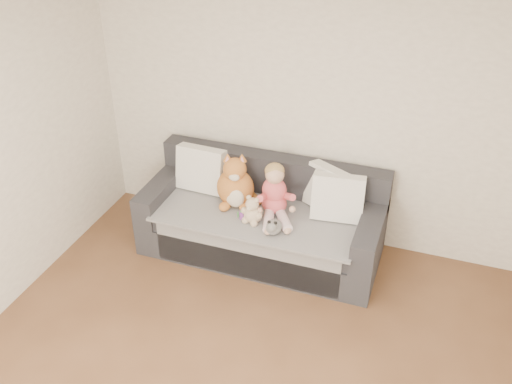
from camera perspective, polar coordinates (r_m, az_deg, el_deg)
room_shell at (r=3.38m, az=-0.48°, el=-5.86°), size 5.00×5.00×5.00m
sofa at (r=5.34m, az=0.68°, el=-2.98°), size 2.20×0.94×0.85m
cushion_left at (r=5.45m, az=-5.53°, el=2.30°), size 0.48×0.23×0.44m
cushion_right_back at (r=5.16m, az=7.26°, el=0.25°), size 0.49×0.39×0.42m
cushion_right_front at (r=5.05m, az=8.19°, el=-0.57°), size 0.48×0.26×0.43m
toddler at (r=5.05m, az=1.89°, el=-0.23°), size 0.37×0.50×0.50m
plush_cat at (r=5.20m, az=-2.06°, el=0.67°), size 0.43×0.42×0.54m
teddy_bear at (r=4.99m, az=-0.38°, el=-2.01°), size 0.21×0.16×0.27m
plush_cow at (r=4.87m, az=1.76°, el=-3.51°), size 0.14×0.21×0.17m
sippy_cup at (r=5.07m, az=-1.35°, el=-2.18°), size 0.09×0.08×0.10m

